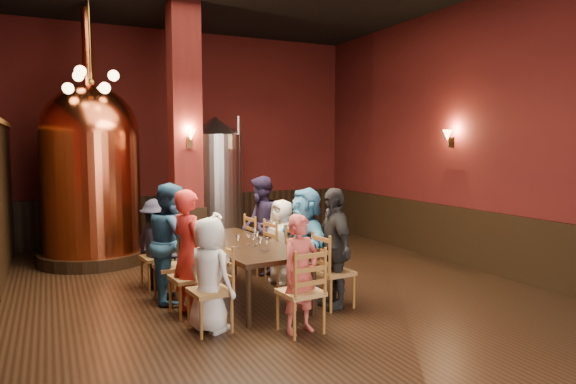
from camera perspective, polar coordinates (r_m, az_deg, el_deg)
name	(u,v)px	position (r m, az deg, el deg)	size (l,w,h in m)	color
room	(262,131)	(6.60, -2.96, 6.73)	(10.00, 10.02, 4.50)	black
wainscot_right	(486,242)	(9.02, 21.18, -5.19)	(0.08, 9.90, 1.00)	black
wainscot_back	(176,218)	(11.45, -12.34, -2.80)	(7.90, 0.08, 1.00)	black
column	(185,135)	(9.18, -11.37, 6.21)	(0.58, 0.58, 4.50)	#46120F
partition	(0,200)	(9.38, -29.34, -0.80)	(0.22, 3.50, 2.40)	black
pendant_cluster	(91,82)	(9.09, -21.03, 11.35)	(0.90, 0.90, 1.70)	#A57226
sconce_wall	(452,138)	(9.41, 17.74, 5.74)	(0.20, 0.20, 0.36)	black
sconce_column	(189,138)	(8.88, -10.90, 5.94)	(0.20, 0.20, 0.36)	black
dining_table	(240,247)	(7.05, -5.34, -6.15)	(1.23, 2.49, 0.75)	black
chair_0	(210,291)	(5.88, -8.68, -10.78)	(0.46, 0.46, 0.92)	#966226
person_0	(210,275)	(5.84, -8.71, -9.05)	(0.63, 0.41, 1.29)	silver
chair_1	(189,277)	(6.49, -10.94, -9.29)	(0.46, 0.46, 0.92)	#966226
person_1	(189,252)	(6.42, -10.99, -6.59)	(0.56, 0.37, 1.54)	red
chair_2	(172,266)	(7.10, -12.76, -8.07)	(0.46, 0.46, 0.92)	#966226
person_2	(172,242)	(7.03, -12.82, -5.44)	(0.77, 0.38, 1.58)	navy
chair_3	(157,257)	(7.72, -14.31, -7.02)	(0.46, 0.46, 0.92)	#966226
person_3	(157,244)	(7.68, -14.35, -5.61)	(0.84, 0.49, 1.31)	#1E1D2C
chair_4	(334,271)	(6.68, 5.12, -8.79)	(0.46, 0.46, 0.92)	#966226
person_4	(334,248)	(6.61, 5.14, -6.18)	(0.90, 0.38, 1.54)	black
chair_5	(306,261)	(7.22, 1.97, -7.71)	(0.46, 0.46, 0.92)	#966226
person_5	(306,241)	(7.16, 1.98, -5.46)	(1.39, 0.44, 1.50)	teal
chair_6	(282,253)	(7.77, -0.67, -6.77)	(0.46, 0.46, 0.92)	#966226
person_6	(282,241)	(7.74, -0.68, -5.52)	(0.62, 0.40, 1.27)	silver
chair_7	(261,245)	(8.35, -2.99, -5.94)	(0.46, 0.46, 0.92)	#966226
person_7	(261,225)	(8.29, -3.00, -3.69)	(0.77, 0.38, 1.59)	#201933
chair_8	(301,292)	(5.78, 1.41, -11.00)	(0.46, 0.46, 0.92)	#966226
person_8	(301,274)	(5.73, 1.41, -9.07)	(0.48, 0.32, 1.32)	#B3413B
copper_kettle	(91,172)	(9.65, -21.03, 2.11)	(2.20, 2.20, 4.41)	black
steel_vessel	(216,181)	(10.70, -8.00, 1.18)	(1.32, 1.32, 2.66)	#B2B2B7
rose_vase	(217,219)	(7.94, -7.91, -2.98)	(0.18, 0.18, 0.30)	white
wine_glass_0	(254,240)	(6.75, -3.82, -5.37)	(0.07, 0.07, 0.17)	white
wine_glass_1	(257,238)	(6.92, -3.44, -5.12)	(0.07, 0.07, 0.17)	white
wine_glass_2	(260,244)	(6.47, -3.10, -5.84)	(0.07, 0.07, 0.17)	white
wine_glass_3	(267,244)	(6.48, -2.37, -5.81)	(0.07, 0.07, 0.17)	white
wine_glass_4	(248,239)	(6.88, -4.46, -5.18)	(0.07, 0.07, 0.17)	white
wine_glass_5	(238,241)	(6.68, -5.59, -5.49)	(0.07, 0.07, 0.17)	white
wine_glass_6	(255,234)	(7.21, -3.74, -4.69)	(0.07, 0.07, 0.17)	white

